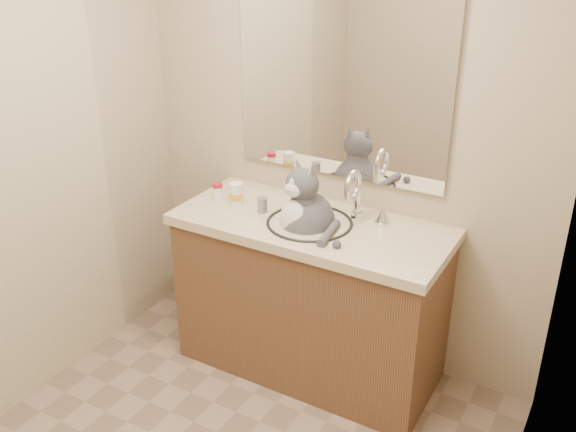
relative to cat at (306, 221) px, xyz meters
The scene contains 8 objects.
room 1.00m from the cat, 89.19° to the right, with size 2.22×2.52×2.42m.
vanity 0.42m from the cat, 63.68° to the left, with size 1.34×0.59×1.12m.
mirror 0.66m from the cat, 87.47° to the left, with size 1.10×0.02×0.90m, color white.
shower_curtain 1.34m from the cat, 141.09° to the right, with size 0.02×1.30×1.93m.
cat is the anchor object (origin of this frame).
pill_bottle_redcap 0.53m from the cat, behind, with size 0.06×0.06×0.09m.
pill_bottle_orange 0.42m from the cat, behind, with size 0.07×0.07×0.11m.
grey_canister 0.25m from the cat, behind, with size 0.06×0.06×0.08m.
Camera 1 is at (1.28, -1.49, 2.18)m, focal length 40.00 mm.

